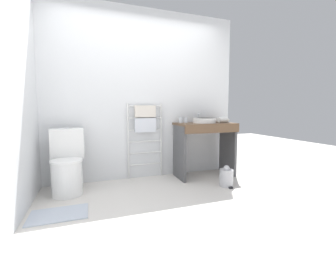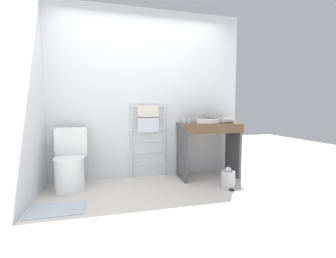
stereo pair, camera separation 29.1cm
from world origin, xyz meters
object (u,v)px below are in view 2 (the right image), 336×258
at_px(cup_near_wall, 185,120).
at_px(hair_dryer, 228,120).
at_px(cup_near_edge, 189,120).
at_px(toilet, 70,164).
at_px(trash_bin, 228,179).
at_px(towel_radiator, 148,125).
at_px(sink_basin, 208,120).

distance_m(cup_near_wall, hair_dryer, 0.68).
bearing_deg(cup_near_edge, toilet, -173.06).
bearing_deg(trash_bin, toilet, 167.40).
bearing_deg(trash_bin, towel_radiator, 141.94).
bearing_deg(towel_radiator, hair_dryer, -11.35).
distance_m(cup_near_edge, trash_bin, 1.08).
distance_m(towel_radiator, hair_dryer, 1.26).
bearing_deg(toilet, cup_near_edge, 6.94).
xyz_separation_m(towel_radiator, cup_near_edge, (0.65, -0.08, 0.08)).
height_order(toilet, sink_basin, sink_basin).
bearing_deg(cup_near_wall, toilet, -171.69).
bearing_deg(toilet, sink_basin, 2.34).
height_order(sink_basin, cup_near_edge, cup_near_edge).
xyz_separation_m(towel_radiator, cup_near_wall, (0.58, -0.05, 0.08)).
bearing_deg(cup_near_edge, trash_bin, -64.62).
bearing_deg(cup_near_edge, sink_basin, -26.75).
xyz_separation_m(sink_basin, cup_near_edge, (-0.26, 0.13, 0.00)).
relative_size(cup_near_wall, hair_dryer, 0.44).
bearing_deg(cup_near_edge, hair_dryer, -15.63).
xyz_separation_m(cup_near_wall, cup_near_edge, (0.07, -0.03, -0.00)).
xyz_separation_m(hair_dryer, trash_bin, (-0.26, -0.51, -0.78)).
relative_size(sink_basin, trash_bin, 1.21).
bearing_deg(toilet, trash_bin, -12.60).
xyz_separation_m(cup_near_wall, trash_bin, (0.39, -0.71, -0.78)).
relative_size(sink_basin, hair_dryer, 1.74).
relative_size(cup_near_wall, cup_near_edge, 1.09).
distance_m(towel_radiator, cup_near_edge, 0.66).
bearing_deg(sink_basin, hair_dryer, -5.67).
distance_m(hair_dryer, trash_bin, 0.97).
xyz_separation_m(sink_basin, hair_dryer, (0.32, -0.03, 0.00)).
distance_m(cup_near_wall, cup_near_edge, 0.08).
xyz_separation_m(toilet, trash_bin, (2.07, -0.46, -0.22)).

